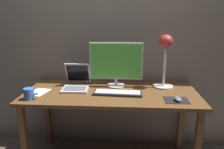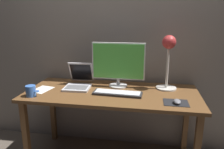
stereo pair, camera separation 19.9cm
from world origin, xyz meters
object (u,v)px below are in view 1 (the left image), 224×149
at_px(keyboard_main, 118,93).
at_px(desk_lamp, 165,52).
at_px(monitor, 116,63).
at_px(coffee_mug, 29,94).
at_px(laptop, 77,81).
at_px(mouse, 178,99).

relative_size(keyboard_main, desk_lamp, 0.87).
distance_m(monitor, coffee_mug, 0.84).
relative_size(keyboard_main, coffee_mug, 3.66).
relative_size(monitor, keyboard_main, 1.15).
distance_m(laptop, mouse, 0.97).
xyz_separation_m(keyboard_main, desk_lamp, (0.44, 0.24, 0.34)).
bearing_deg(keyboard_main, coffee_mug, -167.10).
relative_size(monitor, laptop, 1.50).
height_order(keyboard_main, laptop, laptop).
height_order(laptop, coffee_mug, laptop).
height_order(keyboard_main, mouse, mouse).
relative_size(mouse, coffee_mug, 0.79).
xyz_separation_m(mouse, coffee_mug, (-1.25, -0.03, 0.03)).
distance_m(monitor, keyboard_main, 0.32).
relative_size(keyboard_main, laptop, 1.30).
height_order(mouse, coffee_mug, coffee_mug).
bearing_deg(laptop, desk_lamp, 4.52).
height_order(laptop, mouse, laptop).
relative_size(monitor, mouse, 5.38).
height_order(monitor, coffee_mug, monitor).
bearing_deg(coffee_mug, keyboard_main, 12.90).
bearing_deg(monitor, desk_lamp, 1.29).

